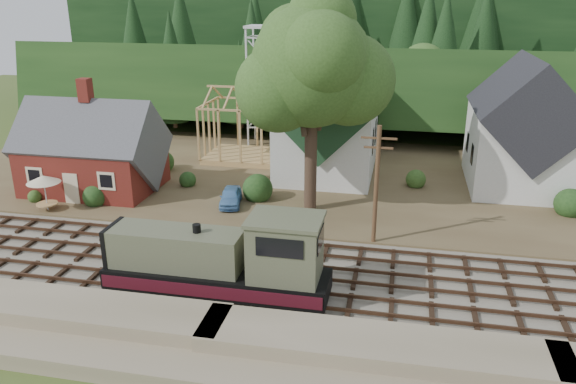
% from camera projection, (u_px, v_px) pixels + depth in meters
% --- Properties ---
extents(ground, '(140.00, 140.00, 0.00)m').
position_uv_depth(ground, '(248.00, 272.00, 33.16)').
color(ground, '#384C1E').
rests_on(ground, ground).
extents(embankment, '(64.00, 5.00, 1.60)m').
position_uv_depth(embankment, '(197.00, 359.00, 25.33)').
color(embankment, '#7F7259').
rests_on(embankment, ground).
extents(railroad_bed, '(64.00, 11.00, 0.16)m').
position_uv_depth(railroad_bed, '(248.00, 271.00, 33.13)').
color(railroad_bed, '#726B5B').
rests_on(railroad_bed, ground).
extents(village_flat, '(64.00, 26.00, 0.30)m').
position_uv_depth(village_flat, '(303.00, 177.00, 49.69)').
color(village_flat, brown).
rests_on(village_flat, ground).
extents(hillside, '(70.00, 28.96, 12.74)m').
position_uv_depth(hillside, '(337.00, 121.00, 71.85)').
color(hillside, '#1E3F19').
rests_on(hillside, ground).
extents(ridge, '(80.00, 20.00, 12.00)m').
position_uv_depth(ridge, '(349.00, 98.00, 86.59)').
color(ridge, black).
rests_on(ridge, ground).
extents(depot, '(10.80, 7.41, 9.00)m').
position_uv_depth(depot, '(93.00, 154.00, 45.29)').
color(depot, maroon).
rests_on(depot, village_flat).
extents(church, '(8.40, 15.17, 13.00)m').
position_uv_depth(church, '(329.00, 118.00, 49.15)').
color(church, silver).
rests_on(church, village_flat).
extents(farmhouse, '(8.40, 10.80, 10.60)m').
position_uv_depth(farmhouse, '(523.00, 132.00, 45.55)').
color(farmhouse, silver).
rests_on(farmhouse, village_flat).
extents(timber_frame, '(8.20, 6.20, 6.99)m').
position_uv_depth(timber_frame, '(249.00, 129.00, 53.48)').
color(timber_frame, tan).
rests_on(timber_frame, village_flat).
extents(lattice_tower, '(3.20, 3.20, 12.12)m').
position_uv_depth(lattice_tower, '(263.00, 50.00, 56.72)').
color(lattice_tower, silver).
rests_on(lattice_tower, village_flat).
extents(big_tree, '(10.90, 8.40, 14.70)m').
position_uv_depth(big_tree, '(314.00, 75.00, 38.58)').
color(big_tree, '#38281E').
rests_on(big_tree, village_flat).
extents(telegraph_pole_near, '(2.20, 0.28, 8.00)m').
position_uv_depth(telegraph_pole_near, '(376.00, 184.00, 35.17)').
color(telegraph_pole_near, '#4C331E').
rests_on(telegraph_pole_near, ground).
extents(locomotive, '(11.93, 2.98, 4.77)m').
position_uv_depth(locomotive, '(224.00, 262.00, 29.76)').
color(locomotive, black).
rests_on(locomotive, railroad_bed).
extents(car_blue, '(2.27, 4.03, 1.30)m').
position_uv_depth(car_blue, '(231.00, 197.00, 42.55)').
color(car_blue, '#6198D0').
rests_on(car_blue, village_flat).
extents(car_green, '(4.10, 2.48, 1.27)m').
position_uv_depth(car_green, '(79.00, 174.00, 47.95)').
color(car_green, gray).
rests_on(car_green, village_flat).
extents(car_red, '(4.45, 2.62, 1.16)m').
position_uv_depth(car_red, '(523.00, 184.00, 45.55)').
color(car_red, red).
rests_on(car_red, village_flat).
extents(patio_set, '(2.41, 2.41, 2.69)m').
position_uv_depth(patio_set, '(43.00, 181.00, 40.96)').
color(patio_set, silver).
rests_on(patio_set, village_flat).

